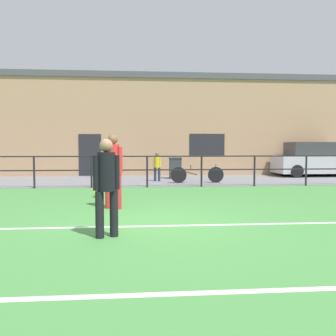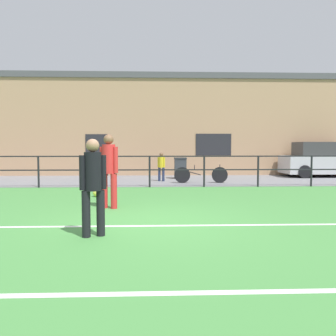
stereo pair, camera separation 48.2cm
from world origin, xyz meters
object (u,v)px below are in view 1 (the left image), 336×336
parked_car_red (317,160)px  player_goalkeeper (107,182)px  spectator_child (157,165)px  bicycle_parked_0 (197,175)px  trash_bin_0 (175,168)px  soccer_ball_spare (97,193)px  player_striker (113,167)px

parked_car_red → player_goalkeeper: bearing=-130.3°
player_goalkeeper → spectator_child: bearing=-119.0°
bicycle_parked_0 → spectator_child: bearing=152.2°
trash_bin_0 → player_goalkeeper: bearing=-102.1°
soccer_ball_spare → bicycle_parked_0: (3.56, 3.62, 0.24)m
player_striker → spectator_child: (1.38, 6.39, -0.29)m
parked_car_red → trash_bin_0: parked_car_red is taller
soccer_ball_spare → trash_bin_0: (2.88, 5.57, 0.39)m
player_goalkeeper → bicycle_parked_0: bearing=-130.1°
spectator_child → parked_car_red: size_ratio=0.29×
player_goalkeeper → trash_bin_0: bearing=-123.0°
spectator_child → trash_bin_0: bearing=-107.5°
spectator_child → trash_bin_0: 1.44m
bicycle_parked_0 → trash_bin_0: (-0.68, 1.95, 0.15)m
soccer_ball_spare → spectator_child: bearing=65.9°
parked_car_red → trash_bin_0: 7.21m
parked_car_red → trash_bin_0: size_ratio=4.40×
soccer_ball_spare → bicycle_parked_0: bearing=45.4°
soccer_ball_spare → parked_car_red: bearing=32.6°
player_striker → player_goalkeeper: bearing=115.9°
player_goalkeeper → soccer_ball_spare: player_goalkeeper is taller
bicycle_parked_0 → soccer_ball_spare: bearing=-134.6°
player_goalkeeper → player_striker: size_ratio=0.91×
player_goalkeeper → trash_bin_0: (2.18, 10.18, -0.40)m
soccer_ball_spare → spectator_child: spectator_child is taller
bicycle_parked_0 → player_striker: bearing=-117.9°
spectator_child → parked_car_red: (8.04, 1.96, 0.10)m
player_goalkeeper → soccer_ball_spare: 4.73m
bicycle_parked_0 → trash_bin_0: 2.07m
player_striker → parked_car_red: player_striker is taller
player_goalkeeper → bicycle_parked_0: (2.86, 8.23, -0.56)m
trash_bin_0 → soccer_ball_spare: bearing=-117.3°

